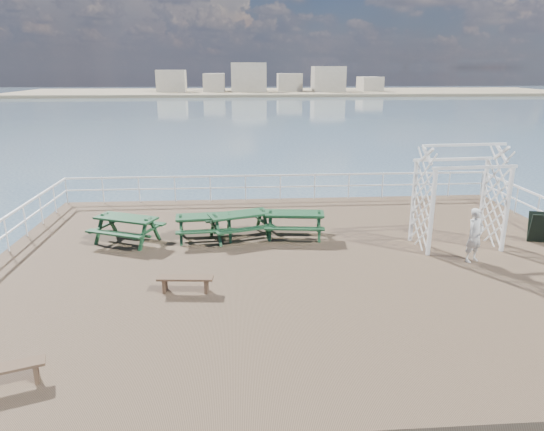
{
  "coord_description": "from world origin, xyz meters",
  "views": [
    {
      "loc": [
        -1.8,
        -13.07,
        5.39
      ],
      "look_at": [
        -0.78,
        0.93,
        1.1
      ],
      "focal_mm": 32.0,
      "sensor_mm": 36.0,
      "label": 1
    }
  ],
  "objects_px": {
    "picnic_table_a": "(205,222)",
    "picnic_table_c": "(295,219)",
    "flat_bench_near": "(185,281)",
    "trellis_arbor": "(459,202)",
    "picnic_table_b": "(239,220)",
    "picnic_table_d": "(126,224)",
    "person": "(475,235)",
    "flat_bench_far": "(2,373)"
  },
  "relations": [
    {
      "from": "flat_bench_far",
      "to": "trellis_arbor",
      "type": "bearing_deg",
      "value": 10.57
    },
    {
      "from": "flat_bench_near",
      "to": "person",
      "type": "xyz_separation_m",
      "value": [
        8.1,
        1.42,
        0.49
      ]
    },
    {
      "from": "picnic_table_c",
      "to": "picnic_table_d",
      "type": "distance_m",
      "value": 5.43
    },
    {
      "from": "picnic_table_b",
      "to": "picnic_table_c",
      "type": "height_order",
      "value": "picnic_table_b"
    },
    {
      "from": "picnic_table_c",
      "to": "person",
      "type": "height_order",
      "value": "person"
    },
    {
      "from": "flat_bench_near",
      "to": "trellis_arbor",
      "type": "bearing_deg",
      "value": 23.78
    },
    {
      "from": "picnic_table_b",
      "to": "trellis_arbor",
      "type": "xyz_separation_m",
      "value": [
        6.77,
        -1.24,
        0.83
      ]
    },
    {
      "from": "trellis_arbor",
      "to": "flat_bench_near",
      "type": "bearing_deg",
      "value": -165.39
    },
    {
      "from": "flat_bench_near",
      "to": "picnic_table_d",
      "type": "bearing_deg",
      "value": 125.58
    },
    {
      "from": "picnic_table_b",
      "to": "picnic_table_a",
      "type": "bearing_deg",
      "value": 163.65
    },
    {
      "from": "picnic_table_c",
      "to": "flat_bench_near",
      "type": "bearing_deg",
      "value": -122.15
    },
    {
      "from": "picnic_table_c",
      "to": "person",
      "type": "relative_size",
      "value": 1.32
    },
    {
      "from": "picnic_table_d",
      "to": "flat_bench_far",
      "type": "bearing_deg",
      "value": -70.95
    },
    {
      "from": "picnic_table_a",
      "to": "trellis_arbor",
      "type": "relative_size",
      "value": 0.61
    },
    {
      "from": "flat_bench_near",
      "to": "flat_bench_far",
      "type": "bearing_deg",
      "value": -122.61
    },
    {
      "from": "picnic_table_d",
      "to": "person",
      "type": "relative_size",
      "value": 1.53
    },
    {
      "from": "picnic_table_b",
      "to": "trellis_arbor",
      "type": "height_order",
      "value": "trellis_arbor"
    },
    {
      "from": "picnic_table_a",
      "to": "flat_bench_far",
      "type": "relative_size",
      "value": 1.38
    },
    {
      "from": "picnic_table_a",
      "to": "flat_bench_far",
      "type": "distance_m",
      "value": 8.16
    },
    {
      "from": "picnic_table_a",
      "to": "person",
      "type": "height_order",
      "value": "person"
    },
    {
      "from": "picnic_table_b",
      "to": "flat_bench_near",
      "type": "height_order",
      "value": "picnic_table_b"
    },
    {
      "from": "flat_bench_far",
      "to": "picnic_table_c",
      "type": "bearing_deg",
      "value": 32.1
    },
    {
      "from": "flat_bench_far",
      "to": "picnic_table_b",
      "type": "bearing_deg",
      "value": 41.57
    },
    {
      "from": "picnic_table_a",
      "to": "picnic_table_c",
      "type": "xyz_separation_m",
      "value": [
        2.94,
        0.05,
        0.02
      ]
    },
    {
      "from": "person",
      "to": "picnic_table_d",
      "type": "bearing_deg",
      "value": 143.5
    },
    {
      "from": "flat_bench_far",
      "to": "trellis_arbor",
      "type": "distance_m",
      "value": 12.73
    },
    {
      "from": "picnic_table_a",
      "to": "flat_bench_far",
      "type": "height_order",
      "value": "picnic_table_a"
    },
    {
      "from": "flat_bench_near",
      "to": "person",
      "type": "bearing_deg",
      "value": 15.29
    },
    {
      "from": "picnic_table_a",
      "to": "picnic_table_b",
      "type": "xyz_separation_m",
      "value": [
        1.11,
        0.04,
        0.03
      ]
    },
    {
      "from": "picnic_table_a",
      "to": "picnic_table_b",
      "type": "relative_size",
      "value": 0.84
    },
    {
      "from": "picnic_table_d",
      "to": "trellis_arbor",
      "type": "distance_m",
      "value": 10.47
    },
    {
      "from": "picnic_table_a",
      "to": "picnic_table_d",
      "type": "bearing_deg",
      "value": 178.02
    },
    {
      "from": "picnic_table_b",
      "to": "person",
      "type": "distance_m",
      "value": 7.19
    },
    {
      "from": "trellis_arbor",
      "to": "person",
      "type": "bearing_deg",
      "value": -96.18
    },
    {
      "from": "trellis_arbor",
      "to": "picnic_table_c",
      "type": "bearing_deg",
      "value": 162.0
    },
    {
      "from": "picnic_table_a",
      "to": "picnic_table_c",
      "type": "bearing_deg",
      "value": -3.68
    },
    {
      "from": "picnic_table_a",
      "to": "flat_bench_far",
      "type": "xyz_separation_m",
      "value": [
        -3.09,
        -7.54,
        -0.28
      ]
    },
    {
      "from": "picnic_table_b",
      "to": "person",
      "type": "height_order",
      "value": "person"
    },
    {
      "from": "flat_bench_near",
      "to": "picnic_table_a",
      "type": "bearing_deg",
      "value": 91.36
    },
    {
      "from": "picnic_table_a",
      "to": "picnic_table_b",
      "type": "distance_m",
      "value": 1.11
    },
    {
      "from": "flat_bench_far",
      "to": "trellis_arbor",
      "type": "xyz_separation_m",
      "value": [
        10.98,
        6.34,
        1.13
      ]
    },
    {
      "from": "flat_bench_far",
      "to": "person",
      "type": "xyz_separation_m",
      "value": [
        10.92,
        5.04,
        0.49
      ]
    }
  ]
}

